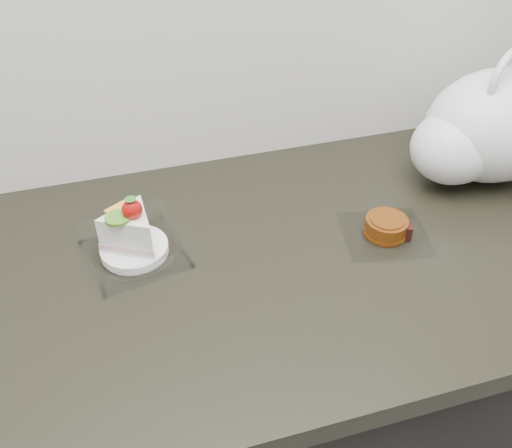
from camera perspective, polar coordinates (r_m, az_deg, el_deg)
counter at (r=1.28m, az=-1.85°, el=-18.66°), size 2.04×0.64×0.90m
cake_tray at (r=0.95m, az=-12.22°, el=-1.55°), size 0.18×0.18×0.12m
mooncake_wrap at (r=1.01m, az=12.93°, el=-0.39°), size 0.17×0.16×0.03m
plastic_bag at (r=1.17m, az=22.27°, el=8.81°), size 0.37×0.30×0.26m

